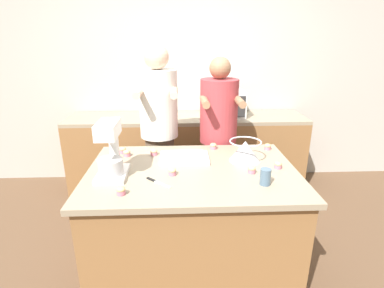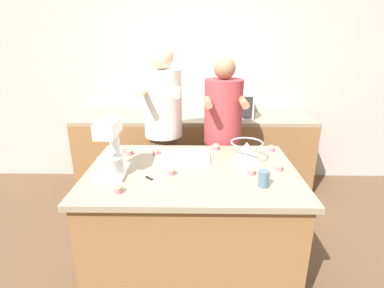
% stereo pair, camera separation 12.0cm
% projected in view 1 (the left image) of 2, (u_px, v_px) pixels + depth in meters
% --- Properties ---
extents(ground_plane, '(16.00, 16.00, 0.00)m').
position_uv_depth(ground_plane, '(192.00, 267.00, 2.48)').
color(ground_plane, brown).
extents(back_wall, '(10.00, 0.06, 2.70)m').
position_uv_depth(back_wall, '(186.00, 75.00, 3.73)').
color(back_wall, '#B2ADA3').
rests_on(back_wall, ground_plane).
extents(island_counter, '(1.52, 1.04, 0.88)m').
position_uv_depth(island_counter, '(192.00, 221.00, 2.33)').
color(island_counter, olive).
rests_on(island_counter, ground_plane).
extents(back_counter, '(2.80, 0.60, 0.91)m').
position_uv_depth(back_counter, '(187.00, 152.00, 3.70)').
color(back_counter, olive).
rests_on(back_counter, ground_plane).
extents(person_left, '(0.36, 0.52, 1.74)m').
position_uv_depth(person_left, '(159.00, 135.00, 2.85)').
color(person_left, brown).
rests_on(person_left, ground_plane).
extents(person_right, '(0.36, 0.52, 1.64)m').
position_uv_depth(person_right, '(218.00, 141.00, 2.89)').
color(person_right, '#33384C').
rests_on(person_right, ground_plane).
extents(stand_mixer, '(0.20, 0.30, 0.39)m').
position_uv_depth(stand_mixer, '(111.00, 153.00, 2.03)').
color(stand_mixer, white).
rests_on(stand_mixer, island_counter).
extents(mixing_bowl, '(0.25, 0.25, 0.16)m').
position_uv_depth(mixing_bowl, '(245.00, 150.00, 2.32)').
color(mixing_bowl, '#BCBCC1').
rests_on(mixing_bowl, island_counter).
extents(baking_tray, '(0.38, 0.27, 0.04)m').
position_uv_depth(baking_tray, '(184.00, 157.00, 2.37)').
color(baking_tray, silver).
rests_on(baking_tray, island_counter).
extents(microwave_oven, '(0.50, 0.36, 0.30)m').
position_uv_depth(microwave_oven, '(223.00, 104.00, 3.52)').
color(microwave_oven, silver).
rests_on(microwave_oven, back_counter).
extents(drinking_glass, '(0.07, 0.07, 0.11)m').
position_uv_depth(drinking_glass, '(265.00, 177.00, 1.95)').
color(drinking_glass, slate).
rests_on(drinking_glass, island_counter).
extents(knife, '(0.17, 0.16, 0.01)m').
position_uv_depth(knife, '(157.00, 182.00, 1.99)').
color(knife, '#BCBCC1').
rests_on(knife, island_counter).
extents(cupcake_0, '(0.06, 0.06, 0.05)m').
position_uv_depth(cupcake_0, '(154.00, 152.00, 2.45)').
color(cupcake_0, '#D17084').
rests_on(cupcake_0, island_counter).
extents(cupcake_1, '(0.06, 0.06, 0.05)m').
position_uv_depth(cupcake_1, '(121.00, 191.00, 1.83)').
color(cupcake_1, '#D17084').
rests_on(cupcake_1, island_counter).
extents(cupcake_2, '(0.06, 0.06, 0.05)m').
position_uv_depth(cupcake_2, '(278.00, 165.00, 2.20)').
color(cupcake_2, '#D17084').
rests_on(cupcake_2, island_counter).
extents(cupcake_3, '(0.06, 0.06, 0.05)m').
position_uv_depth(cupcake_3, '(252.00, 169.00, 2.12)').
color(cupcake_3, '#D17084').
rests_on(cupcake_3, island_counter).
extents(cupcake_4, '(0.06, 0.06, 0.05)m').
position_uv_depth(cupcake_4, '(213.00, 146.00, 2.59)').
color(cupcake_4, '#D17084').
rests_on(cupcake_4, island_counter).
extents(cupcake_5, '(0.06, 0.06, 0.05)m').
position_uv_depth(cupcake_5, '(172.00, 171.00, 2.09)').
color(cupcake_5, '#D17084').
rests_on(cupcake_5, island_counter).
extents(cupcake_6, '(0.06, 0.06, 0.05)m').
position_uv_depth(cupcake_6, '(123.00, 150.00, 2.49)').
color(cupcake_6, '#D17084').
rests_on(cupcake_6, island_counter).
extents(cupcake_7, '(0.06, 0.06, 0.05)m').
position_uv_depth(cupcake_7, '(268.00, 147.00, 2.57)').
color(cupcake_7, '#D17084').
rests_on(cupcake_7, island_counter).
extents(cupcake_8, '(0.06, 0.06, 0.05)m').
position_uv_depth(cupcake_8, '(113.00, 155.00, 2.39)').
color(cupcake_8, '#D17084').
rests_on(cupcake_8, island_counter).
extents(cupcake_9, '(0.06, 0.06, 0.05)m').
position_uv_depth(cupcake_9, '(127.00, 153.00, 2.43)').
color(cupcake_9, '#D17084').
rests_on(cupcake_9, island_counter).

